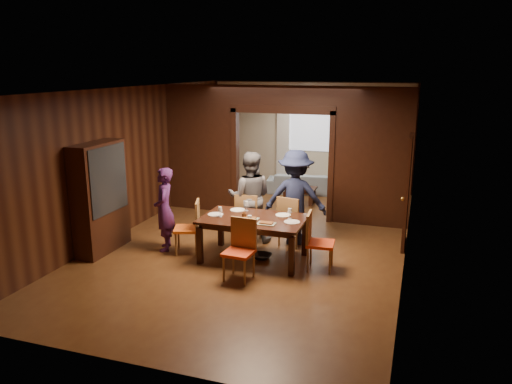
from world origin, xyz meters
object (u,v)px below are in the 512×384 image
(coffee_table, at_px, (300,195))
(person_grey, at_px, (250,197))
(dining_table, at_px, (253,239))
(hutch, at_px, (100,198))
(person_purple, at_px, (164,209))
(chair_far_l, at_px, (249,217))
(person_navy, at_px, (295,197))
(chair_left, at_px, (187,227))
(chair_far_r, at_px, (292,221))
(chair_near, at_px, (239,251))
(sofa, at_px, (302,183))
(chair_right, at_px, (321,242))

(coffee_table, bearing_deg, person_grey, -95.28)
(dining_table, relative_size, hutch, 0.89)
(person_purple, xyz_separation_m, chair_far_l, (1.32, 0.90, -0.28))
(person_navy, xyz_separation_m, dining_table, (-0.48, -1.06, -0.52))
(dining_table, xyz_separation_m, hutch, (-2.76, -0.45, 0.62))
(chair_left, distance_m, chair_far_r, 1.97)
(hutch, bearing_deg, chair_left, 14.15)
(person_purple, bearing_deg, dining_table, 66.83)
(hutch, bearing_deg, chair_far_l, 28.94)
(person_purple, height_order, chair_far_r, person_purple)
(dining_table, xyz_separation_m, chair_near, (0.05, -0.88, 0.10))
(chair_far_r, xyz_separation_m, chair_near, (-0.41, -1.79, 0.00))
(person_grey, height_order, coffee_table, person_grey)
(sofa, distance_m, hutch, 5.93)
(person_purple, bearing_deg, person_grey, 100.95)
(dining_table, bearing_deg, chair_near, -86.58)
(sofa, distance_m, chair_far_l, 4.04)
(sofa, bearing_deg, chair_left, 70.75)
(chair_left, relative_size, chair_far_l, 1.00)
(chair_far_l, relative_size, hutch, 0.48)
(person_navy, bearing_deg, chair_far_r, 75.22)
(chair_left, bearing_deg, dining_table, 73.73)
(person_navy, distance_m, dining_table, 1.27)
(chair_left, height_order, chair_near, same)
(chair_far_l, bearing_deg, person_navy, -170.97)
(person_navy, distance_m, chair_right, 1.40)
(chair_far_l, relative_size, chair_far_r, 1.00)
(person_navy, relative_size, chair_far_l, 1.86)
(coffee_table, bearing_deg, chair_far_l, -95.32)
(person_navy, bearing_deg, hutch, 17.16)
(person_grey, distance_m, dining_table, 1.10)
(chair_left, distance_m, chair_near, 1.53)
(person_navy, relative_size, chair_left, 1.86)
(person_purple, relative_size, chair_left, 1.58)
(person_navy, distance_m, chair_near, 2.03)
(dining_table, distance_m, coffee_table, 3.87)
(person_purple, xyz_separation_m, chair_right, (2.90, -0.03, -0.28))
(chair_far_r, bearing_deg, person_purple, 35.16)
(person_purple, bearing_deg, chair_near, 39.81)
(chair_left, bearing_deg, hutch, -95.35)
(person_grey, height_order, chair_right, person_grey)
(person_purple, height_order, hutch, hutch)
(chair_near, bearing_deg, chair_far_l, 108.12)
(person_purple, xyz_separation_m, sofa, (1.40, 4.94, -0.50))
(person_grey, xyz_separation_m, sofa, (0.08, 4.00, -0.61))
(person_grey, height_order, dining_table, person_grey)
(coffee_table, height_order, chair_near, chair_near)
(chair_near, bearing_deg, chair_far_r, 81.25)
(person_grey, relative_size, hutch, 0.87)
(person_navy, relative_size, coffee_table, 2.25)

